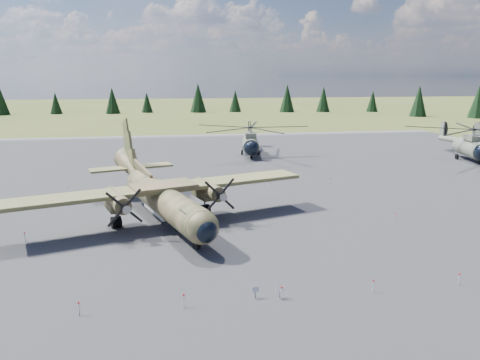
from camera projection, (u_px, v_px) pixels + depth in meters
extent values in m
plane|color=#565F2A|center=(222.00, 231.00, 41.55)|extent=(500.00, 500.00, 0.00)
cube|color=slate|center=(210.00, 202.00, 51.18)|extent=(120.00, 120.00, 0.04)
cylinder|color=#323B20|center=(165.00, 201.00, 43.10)|extent=(7.96, 17.46, 2.72)
sphere|color=#323B20|center=(202.00, 227.00, 35.53)|extent=(3.35, 3.35, 2.66)
sphere|color=black|center=(205.00, 230.00, 35.08)|extent=(2.46, 2.46, 1.96)
cube|color=black|center=(194.00, 213.00, 36.72)|extent=(2.33, 2.08, 0.53)
cone|color=#323B20|center=(132.00, 169.00, 52.80)|extent=(4.59, 7.17, 4.09)
cube|color=#A7AAAC|center=(162.00, 210.00, 44.18)|extent=(3.55, 6.11, 0.49)
cube|color=#3B4021|center=(163.00, 188.00, 43.28)|extent=(27.80, 11.81, 0.34)
cube|color=#323B20|center=(163.00, 186.00, 43.23)|extent=(6.62, 5.12, 0.34)
cylinder|color=#323B20|center=(117.00, 200.00, 41.18)|extent=(2.94, 5.25, 1.46)
cube|color=#323B20|center=(115.00, 205.00, 41.99)|extent=(2.40, 3.59, 0.78)
cone|color=gray|center=(126.00, 209.00, 38.45)|extent=(0.97, 1.06, 0.74)
cylinder|color=black|center=(116.00, 222.00, 42.35)|extent=(1.14, 1.28, 1.07)
cylinder|color=#323B20|center=(208.00, 189.00, 45.10)|extent=(2.94, 5.25, 1.46)
cube|color=#323B20|center=(205.00, 194.00, 45.91)|extent=(2.40, 3.59, 0.78)
cone|color=gray|center=(222.00, 196.00, 42.37)|extent=(0.97, 1.06, 0.74)
cylinder|color=black|center=(205.00, 210.00, 46.27)|extent=(1.14, 1.28, 1.07)
cube|color=#323B20|center=(141.00, 169.00, 49.48)|extent=(2.52, 7.06, 1.63)
cube|color=#3B4021|center=(131.00, 167.00, 53.21)|extent=(9.52, 4.90, 0.21)
cylinder|color=gray|center=(196.00, 235.00, 36.75)|extent=(0.17, 0.17, 0.87)
cylinder|color=black|center=(197.00, 244.00, 36.91)|extent=(0.60, 0.97, 0.91)
cylinder|color=#68685B|center=(251.00, 145.00, 80.07)|extent=(3.81, 7.99, 2.66)
sphere|color=black|center=(251.00, 148.00, 76.34)|extent=(2.80, 2.80, 2.45)
sphere|color=#68685B|center=(250.00, 141.00, 83.81)|extent=(2.80, 2.80, 2.45)
cube|color=#68685B|center=(251.00, 135.00, 79.28)|extent=(2.31, 3.65, 0.80)
cylinder|color=gray|center=(251.00, 130.00, 79.11)|extent=(0.44, 0.44, 1.07)
cylinder|color=#68685B|center=(249.00, 137.00, 87.63)|extent=(2.29, 9.12, 1.52)
cube|color=#68685B|center=(249.00, 127.00, 91.24)|extent=(0.46, 1.51, 2.56)
cylinder|color=black|center=(251.00, 127.00, 91.24)|extent=(0.49, 2.75, 2.77)
cylinder|color=black|center=(251.00, 157.00, 77.29)|extent=(0.41, 0.76, 0.72)
cylinder|color=black|center=(242.00, 152.00, 81.64)|extent=(0.45, 0.89, 0.85)
cylinder|color=gray|center=(242.00, 149.00, 81.52)|extent=(0.17, 0.17, 1.54)
cylinder|color=black|center=(259.00, 152.00, 81.67)|extent=(0.45, 0.89, 0.85)
cylinder|color=gray|center=(259.00, 149.00, 81.55)|extent=(0.17, 0.17, 1.54)
cylinder|color=#68685B|center=(471.00, 148.00, 75.29)|extent=(4.36, 8.38, 2.77)
sphere|color=#68685B|center=(460.00, 145.00, 79.18)|extent=(3.02, 3.02, 2.55)
cube|color=#68685B|center=(473.00, 138.00, 74.47)|extent=(2.57, 3.86, 0.83)
cylinder|color=gray|center=(474.00, 133.00, 74.29)|extent=(0.47, 0.47, 1.11)
cylinder|color=#68685B|center=(451.00, 139.00, 83.15)|extent=(2.86, 9.46, 1.59)
cube|color=#68685B|center=(443.00, 129.00, 86.90)|extent=(0.56, 1.57, 2.66)
cylinder|color=black|center=(445.00, 129.00, 86.89)|extent=(0.66, 2.83, 2.88)
cylinder|color=black|center=(479.00, 162.00, 72.40)|extent=(0.46, 0.80, 0.75)
cylinder|color=black|center=(457.00, 157.00, 77.00)|extent=(0.51, 0.94, 0.89)
cylinder|color=gray|center=(457.00, 153.00, 76.87)|extent=(0.18, 0.18, 1.61)
cylinder|color=black|center=(475.00, 157.00, 76.88)|extent=(0.51, 0.94, 0.89)
cylinder|color=gray|center=(476.00, 153.00, 76.75)|extent=(0.18, 0.18, 1.61)
cube|color=#68685B|center=(478.00, 129.00, 88.32)|extent=(0.63, 1.45, 2.48)
cylinder|color=black|center=(479.00, 129.00, 88.47)|extent=(0.82, 2.60, 2.69)
cube|color=gray|center=(255.00, 293.00, 29.04)|extent=(0.10, 0.10, 0.58)
cube|color=silver|center=(255.00, 290.00, 28.93)|extent=(0.50, 0.29, 0.33)
cube|color=gray|center=(280.00, 293.00, 29.05)|extent=(0.09, 0.09, 0.61)
cube|color=silver|center=(280.00, 289.00, 28.93)|extent=(0.50, 0.24, 0.35)
cylinder|color=silver|center=(79.00, 309.00, 26.86)|extent=(0.07, 0.07, 0.80)
cylinder|color=#B3131B|center=(78.00, 303.00, 26.78)|extent=(0.12, 0.12, 0.10)
cylinder|color=silver|center=(184.00, 301.00, 27.83)|extent=(0.07, 0.07, 0.80)
cylinder|color=#B3131B|center=(184.00, 295.00, 27.74)|extent=(0.12, 0.12, 0.10)
cylinder|color=silver|center=(282.00, 293.00, 28.79)|extent=(0.07, 0.07, 0.80)
cylinder|color=#B3131B|center=(282.00, 287.00, 28.70)|extent=(0.12, 0.12, 0.10)
cylinder|color=silver|center=(373.00, 286.00, 29.75)|extent=(0.07, 0.07, 0.80)
cylinder|color=#B3131B|center=(374.00, 281.00, 29.66)|extent=(0.12, 0.12, 0.10)
cylinder|color=silver|center=(459.00, 280.00, 30.71)|extent=(0.07, 0.07, 0.80)
cylinder|color=#B3131B|center=(460.00, 274.00, 30.62)|extent=(0.12, 0.12, 0.10)
cylinder|color=silver|center=(68.00, 191.00, 54.30)|extent=(0.07, 0.07, 0.80)
cylinder|color=#B3131B|center=(68.00, 188.00, 54.21)|extent=(0.12, 0.12, 0.10)
cylinder|color=silver|center=(138.00, 188.00, 55.58)|extent=(0.07, 0.07, 0.80)
cylinder|color=#B3131B|center=(138.00, 185.00, 55.50)|extent=(0.12, 0.12, 0.10)
cylinder|color=silver|center=(205.00, 186.00, 56.87)|extent=(0.07, 0.07, 0.80)
cylinder|color=#B3131B|center=(205.00, 183.00, 56.78)|extent=(0.12, 0.12, 0.10)
cylinder|color=silver|center=(269.00, 183.00, 58.15)|extent=(0.07, 0.07, 0.80)
cylinder|color=#B3131B|center=(269.00, 180.00, 58.06)|extent=(0.12, 0.12, 0.10)
cylinder|color=silver|center=(331.00, 181.00, 59.43)|extent=(0.07, 0.07, 0.80)
cylinder|color=#B3131B|center=(331.00, 178.00, 59.34)|extent=(0.12, 0.12, 0.10)
cylinder|color=silver|center=(25.00, 237.00, 38.82)|extent=(0.07, 0.07, 0.80)
cylinder|color=#B3131B|center=(24.00, 233.00, 38.73)|extent=(0.12, 0.12, 0.10)
cylinder|color=silver|center=(395.00, 218.00, 44.11)|extent=(0.07, 0.07, 0.80)
cylinder|color=#B3131B|center=(395.00, 214.00, 44.02)|extent=(0.12, 0.12, 0.10)
cone|color=black|center=(478.00, 101.00, 152.12)|extent=(6.07, 6.07, 10.84)
cone|color=black|center=(419.00, 101.00, 157.95)|extent=(5.82, 5.82, 10.40)
cone|color=black|center=(372.00, 101.00, 178.78)|extent=(4.53, 4.53, 8.09)
cone|color=black|center=(323.00, 99.00, 178.15)|extent=(5.35, 5.35, 9.55)
cone|color=black|center=(287.00, 98.00, 177.49)|extent=(5.80, 5.80, 10.36)
cone|color=black|center=(235.00, 101.00, 178.10)|extent=(4.62, 4.62, 8.25)
cone|color=black|center=(198.00, 98.00, 175.55)|extent=(6.04, 6.04, 10.79)
cone|color=black|center=(147.00, 102.00, 174.85)|extent=(4.20, 4.20, 7.50)
cone|color=black|center=(112.00, 100.00, 169.84)|extent=(5.29, 5.29, 9.45)
cone|color=black|center=(56.00, 103.00, 167.99)|extent=(4.34, 4.34, 7.75)
cone|color=black|center=(1.00, 101.00, 163.50)|extent=(5.27, 5.27, 9.41)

